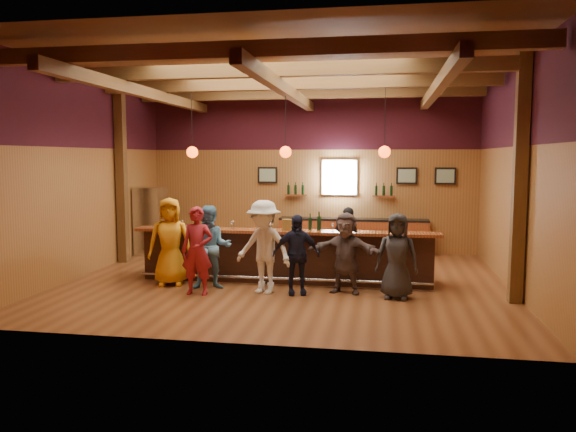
{
  "coord_description": "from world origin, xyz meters",
  "views": [
    {
      "loc": [
        2.0,
        -11.39,
        2.6
      ],
      "look_at": [
        0.0,
        0.3,
        1.35
      ],
      "focal_mm": 35.0,
      "sensor_mm": 36.0,
      "label": 1
    }
  ],
  "objects_px": {
    "stainless_fridge": "(151,221)",
    "customer_brown": "(346,253)",
    "customer_dark": "(397,256)",
    "bottle_a": "(310,223)",
    "back_bar_cabinet": "(353,236)",
    "customer_white": "(264,247)",
    "customer_orange": "(170,242)",
    "customer_redvest": "(197,251)",
    "ice_bucket": "(287,225)",
    "customer_navy": "(296,255)",
    "customer_denim": "(211,247)",
    "bartender": "(348,240)",
    "bar_counter": "(288,256)"
  },
  "relations": [
    {
      "from": "customer_redvest",
      "to": "bartender",
      "type": "height_order",
      "value": "customer_redvest"
    },
    {
      "from": "back_bar_cabinet",
      "to": "customer_brown",
      "type": "height_order",
      "value": "customer_brown"
    },
    {
      "from": "customer_denim",
      "to": "customer_white",
      "type": "xyz_separation_m",
      "value": [
        1.09,
        -0.18,
        0.07
      ]
    },
    {
      "from": "customer_navy",
      "to": "bottle_a",
      "type": "relative_size",
      "value": 4.58
    },
    {
      "from": "back_bar_cabinet",
      "to": "customer_dark",
      "type": "relative_size",
      "value": 2.53
    },
    {
      "from": "stainless_fridge",
      "to": "customer_brown",
      "type": "height_order",
      "value": "stainless_fridge"
    },
    {
      "from": "customer_redvest",
      "to": "customer_brown",
      "type": "relative_size",
      "value": 1.08
    },
    {
      "from": "ice_bucket",
      "to": "bottle_a",
      "type": "bearing_deg",
      "value": 20.29
    },
    {
      "from": "customer_white",
      "to": "customer_dark",
      "type": "height_order",
      "value": "customer_white"
    },
    {
      "from": "stainless_fridge",
      "to": "customer_redvest",
      "type": "height_order",
      "value": "stainless_fridge"
    },
    {
      "from": "customer_denim",
      "to": "bartender",
      "type": "distance_m",
      "value": 3.29
    },
    {
      "from": "stainless_fridge",
      "to": "ice_bucket",
      "type": "bearing_deg",
      "value": -33.83
    },
    {
      "from": "customer_white",
      "to": "bottle_a",
      "type": "relative_size",
      "value": 5.36
    },
    {
      "from": "stainless_fridge",
      "to": "bottle_a",
      "type": "bearing_deg",
      "value": -29.58
    },
    {
      "from": "customer_brown",
      "to": "bottle_a",
      "type": "height_order",
      "value": "customer_brown"
    },
    {
      "from": "customer_brown",
      "to": "bartender",
      "type": "height_order",
      "value": "customer_brown"
    },
    {
      "from": "customer_brown",
      "to": "customer_navy",
      "type": "bearing_deg",
      "value": -153.67
    },
    {
      "from": "bar_counter",
      "to": "bartender",
      "type": "height_order",
      "value": "bartender"
    },
    {
      "from": "back_bar_cabinet",
      "to": "bottle_a",
      "type": "distance_m",
      "value": 3.88
    },
    {
      "from": "stainless_fridge",
      "to": "customer_white",
      "type": "height_order",
      "value": "stainless_fridge"
    },
    {
      "from": "customer_white",
      "to": "bartender",
      "type": "height_order",
      "value": "customer_white"
    },
    {
      "from": "customer_brown",
      "to": "bottle_a",
      "type": "distance_m",
      "value": 1.2
    },
    {
      "from": "customer_dark",
      "to": "bar_counter",
      "type": "bearing_deg",
      "value": 158.53
    },
    {
      "from": "customer_denim",
      "to": "bartender",
      "type": "relative_size",
      "value": 1.11
    },
    {
      "from": "customer_redvest",
      "to": "customer_dark",
      "type": "relative_size",
      "value": 1.06
    },
    {
      "from": "back_bar_cabinet",
      "to": "bottle_a",
      "type": "height_order",
      "value": "bottle_a"
    },
    {
      "from": "customer_white",
      "to": "customer_redvest",
      "type": "bearing_deg",
      "value": -147.12
    },
    {
      "from": "customer_redvest",
      "to": "customer_denim",
      "type": "distance_m",
      "value": 0.49
    },
    {
      "from": "customer_dark",
      "to": "customer_redvest",
      "type": "bearing_deg",
      "value": -168.45
    },
    {
      "from": "customer_white",
      "to": "customer_orange",
      "type": "bearing_deg",
      "value": -170.88
    },
    {
      "from": "customer_navy",
      "to": "bartender",
      "type": "distance_m",
      "value": 2.39
    },
    {
      "from": "customer_white",
      "to": "customer_brown",
      "type": "bearing_deg",
      "value": 29.67
    },
    {
      "from": "bar_counter",
      "to": "bartender",
      "type": "distance_m",
      "value": 1.61
    },
    {
      "from": "customer_dark",
      "to": "ice_bucket",
      "type": "xyz_separation_m",
      "value": [
        -2.2,
        0.87,
        0.43
      ]
    },
    {
      "from": "bar_counter",
      "to": "customer_redvest",
      "type": "relative_size",
      "value": 3.76
    },
    {
      "from": "customer_orange",
      "to": "ice_bucket",
      "type": "bearing_deg",
      "value": -2.34
    },
    {
      "from": "customer_navy",
      "to": "customer_brown",
      "type": "bearing_deg",
      "value": 0.5
    },
    {
      "from": "customer_redvest",
      "to": "ice_bucket",
      "type": "relative_size",
      "value": 7.42
    },
    {
      "from": "bar_counter",
      "to": "customer_denim",
      "type": "distance_m",
      "value": 1.73
    },
    {
      "from": "customer_brown",
      "to": "back_bar_cabinet",
      "type": "bearing_deg",
      "value": 101.78
    },
    {
      "from": "customer_orange",
      "to": "customer_white",
      "type": "xyz_separation_m",
      "value": [
        2.02,
        -0.37,
        0.0
      ]
    },
    {
      "from": "ice_bucket",
      "to": "bottle_a",
      "type": "distance_m",
      "value": 0.49
    },
    {
      "from": "customer_orange",
      "to": "customer_navy",
      "type": "distance_m",
      "value": 2.67
    },
    {
      "from": "customer_navy",
      "to": "customer_dark",
      "type": "xyz_separation_m",
      "value": [
        1.87,
        -0.01,
        0.03
      ]
    },
    {
      "from": "stainless_fridge",
      "to": "ice_bucket",
      "type": "relative_size",
      "value": 7.98
    },
    {
      "from": "customer_orange",
      "to": "customer_brown",
      "type": "height_order",
      "value": "customer_orange"
    },
    {
      "from": "customer_dark",
      "to": "bottle_a",
      "type": "distance_m",
      "value": 2.08
    },
    {
      "from": "stainless_fridge",
      "to": "customer_brown",
      "type": "distance_m",
      "value": 6.38
    },
    {
      "from": "stainless_fridge",
      "to": "customer_white",
      "type": "relative_size",
      "value": 1.01
    },
    {
      "from": "bar_counter",
      "to": "bottle_a",
      "type": "bearing_deg",
      "value": -18.78
    }
  ]
}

